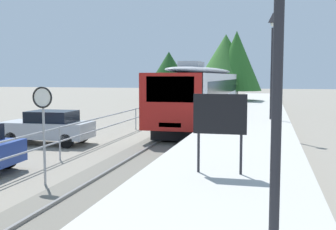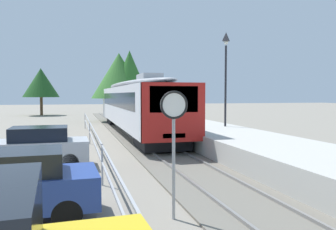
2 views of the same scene
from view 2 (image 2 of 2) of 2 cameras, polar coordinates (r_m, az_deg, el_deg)
The scene contains 12 objects.
ground_plane at distance 20.65m, azimuth -11.97°, elevation -4.28°, with size 160.00×160.00×0.00m, color gray.
track_rails at distance 21.02m, azimuth -3.75°, elevation -3.99°, with size 3.20×60.00×0.14m.
commuter_train at distance 24.49m, azimuth -5.46°, elevation 2.00°, with size 2.82×20.22×3.74m.
station_platform at distance 21.83m, azimuth 4.64°, elevation -2.62°, with size 3.90×60.00×0.90m, color #B7B5AD.
platform_lamp_mid_platform at distance 20.26m, azimuth 9.46°, elevation 8.70°, with size 0.34×0.34×5.35m.
speed_limit_sign at distance 7.46m, azimuth 0.98°, elevation -1.22°, with size 0.61×0.10×2.81m.
carpark_fence at distance 10.63m, azimuth -10.74°, elevation -6.52°, with size 0.06×36.06×1.25m.
parked_hatchback_blue at distance 8.27m, azimuth -25.32°, elevation -10.47°, with size 4.06×1.91×1.53m.
parked_hatchback_silver at distance 13.79m, azimuth -21.10°, elevation -4.91°, with size 4.02×1.81×1.53m.
tree_behind_carpark at distance 34.99m, azimuth -6.30°, elevation 6.15°, with size 4.49×4.49×7.10m.
tree_behind_station_far at distance 35.27m, azimuth -8.03°, elevation 6.39°, with size 5.51×5.51×6.87m.
tree_distant_left at distance 48.51m, azimuth -20.11°, elevation 4.99°, with size 4.67×4.67×6.17m.
Camera 2 is at (-4.06, 1.55, 2.72)m, focal length 37.19 mm.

